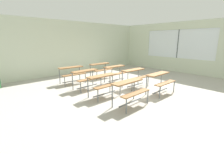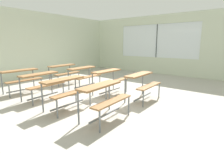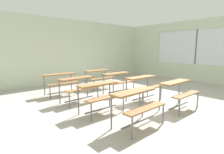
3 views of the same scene
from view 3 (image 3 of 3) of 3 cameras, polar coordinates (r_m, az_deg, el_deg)
name	(u,v)px [view 3 (image 3 of 3)]	position (r m, az deg, el deg)	size (l,w,h in m)	color
ground	(135,104)	(5.29, 7.56, -8.83)	(10.00, 9.00, 0.05)	#ADA89E
wall_back	(64,51)	(8.68, -15.36, 8.16)	(10.00, 0.12, 3.00)	beige
wall_right	(210,52)	(9.35, 29.27, 7.05)	(0.12, 9.00, 3.00)	beige
desk_bench_r0c0	(138,100)	(3.65, 8.35, -7.45)	(1.11, 0.61, 0.74)	olive
desk_bench_r0c1	(179,88)	(4.97, 21.00, -3.51)	(1.10, 0.59, 0.74)	olive
desk_bench_r1c0	(101,91)	(4.38, -3.68, -4.57)	(1.10, 0.59, 0.74)	olive
desk_bench_r1c1	(144,83)	(5.51, 10.27, -1.85)	(1.12, 0.63, 0.74)	olive
desk_bench_r2c0	(78,84)	(5.35, -10.89, -2.19)	(1.13, 0.65, 0.74)	olive
desk_bench_r2c1	(118,78)	(6.28, 2.08, -0.37)	(1.10, 0.59, 0.74)	olive
desk_bench_r3c0	(61,79)	(6.34, -16.34, -0.65)	(1.13, 0.64, 0.74)	olive
desk_bench_r3c1	(99,75)	(7.13, -4.22, 0.76)	(1.10, 0.59, 0.74)	olive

